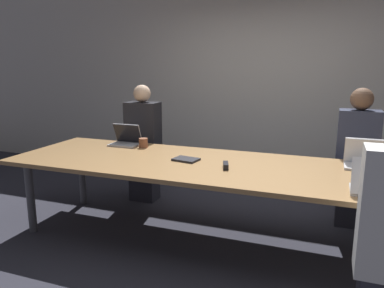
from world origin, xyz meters
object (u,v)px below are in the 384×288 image
(laptop_far_right, at_px, (363,159))
(stapler, at_px, (226,165))
(person_far_left, at_px, (143,145))
(cup_far_left, at_px, (143,143))
(laptop_near_right, at_px, (378,185))
(laptop_far_left, at_px, (126,139))
(person_far_right, at_px, (356,160))

(laptop_far_right, xyz_separation_m, stapler, (-1.14, -0.47, -0.05))
(person_far_left, relative_size, cup_far_left, 13.89)
(cup_far_left, bearing_deg, laptop_near_right, -18.97)
(person_far_left, bearing_deg, laptop_far_left, -93.11)
(laptop_far_left, distance_m, person_far_left, 0.40)
(stapler, bearing_deg, laptop_far_right, 4.59)
(cup_far_left, height_order, laptop_near_right, laptop_near_right)
(cup_far_left, height_order, stapler, cup_far_left)
(person_far_left, relative_size, laptop_far_right, 4.49)
(laptop_far_left, xyz_separation_m, laptop_near_right, (2.50, -0.83, 0.01))
(laptop_near_right, height_order, person_far_right, person_far_right)
(person_far_left, bearing_deg, person_far_right, 1.90)
(laptop_far_left, xyz_separation_m, person_far_right, (2.43, 0.45, -0.14))
(laptop_near_right, relative_size, person_far_right, 0.25)
(laptop_near_right, bearing_deg, person_far_left, -25.79)
(laptop_far_left, relative_size, stapler, 2.08)
(person_far_right, bearing_deg, laptop_near_right, -87.03)
(laptop_far_right, distance_m, person_far_right, 0.54)
(person_far_left, height_order, cup_far_left, person_far_left)
(person_far_left, height_order, stapler, person_far_left)
(laptop_far_left, height_order, cup_far_left, laptop_far_left)
(laptop_far_left, relative_size, cup_far_left, 3.15)
(laptop_near_right, relative_size, stapler, 2.31)
(cup_far_left, xyz_separation_m, laptop_near_right, (2.26, -0.78, 0.02))
(person_far_right, xyz_separation_m, stapler, (-1.12, -0.99, 0.09))
(person_far_left, distance_m, person_far_right, 2.42)
(cup_far_left, distance_m, person_far_right, 2.25)
(cup_far_left, bearing_deg, laptop_far_left, 168.38)
(person_far_left, xyz_separation_m, person_far_right, (2.41, 0.08, 0.01))
(laptop_far_left, distance_m, person_far_right, 2.48)
(laptop_far_left, distance_m, laptop_far_right, 2.46)
(laptop_far_right, bearing_deg, person_far_left, 169.81)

